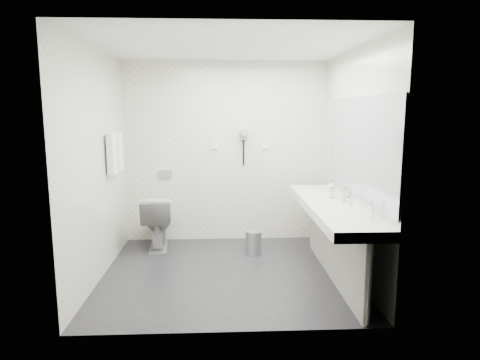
{
  "coord_description": "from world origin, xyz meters",
  "views": [
    {
      "loc": [
        -0.07,
        -4.55,
        1.83
      ],
      "look_at": [
        0.15,
        0.15,
        1.05
      ],
      "focal_mm": 31.39,
      "sensor_mm": 36.0,
      "label": 1
    }
  ],
  "objects": [
    {
      "name": "toilet",
      "position": [
        -0.93,
        0.95,
        0.36
      ],
      "size": [
        0.46,
        0.74,
        0.72
      ],
      "primitive_type": "imported",
      "rotation": [
        0.0,
        0.0,
        3.22
      ],
      "color": "white",
      "rests_on": "floor"
    },
    {
      "name": "wall_front",
      "position": [
        0.0,
        -1.3,
        1.25
      ],
      "size": [
        2.8,
        0.0,
        2.8
      ],
      "primitive_type": "plane",
      "rotation": [
        -1.57,
        0.0,
        0.0
      ],
      "color": "silver",
      "rests_on": "floor"
    },
    {
      "name": "bin_lid",
      "position": [
        0.34,
        0.63,
        0.29
      ],
      "size": [
        0.2,
        0.2,
        0.02
      ],
      "primitive_type": "cylinder",
      "color": "#B2B5BA",
      "rests_on": "pedal_bin"
    },
    {
      "name": "basin_far",
      "position": [
        1.12,
        0.45,
        0.83
      ],
      "size": [
        0.4,
        0.31,
        0.05
      ],
      "primitive_type": "ellipsoid",
      "color": "white",
      "rests_on": "vanity_counter"
    },
    {
      "name": "glass_right",
      "position": [
        1.35,
        0.07,
        0.91
      ],
      "size": [
        0.08,
        0.08,
        0.12
      ],
      "primitive_type": "cylinder",
      "rotation": [
        0.0,
        0.0,
        0.29
      ],
      "color": "silver",
      "rests_on": "vanity_counter"
    },
    {
      "name": "mirror",
      "position": [
        1.39,
        -0.2,
        1.45
      ],
      "size": [
        0.02,
        2.2,
        1.05
      ],
      "primitive_type": "cube",
      "color": "#B2BCC6",
      "rests_on": "wall_right"
    },
    {
      "name": "pedal_bin",
      "position": [
        0.34,
        0.63,
        0.14
      ],
      "size": [
        0.27,
        0.27,
        0.29
      ],
      "primitive_type": "cylinder",
      "rotation": [
        0.0,
        0.0,
        0.4
      ],
      "color": "#B2B5BA",
      "rests_on": "floor"
    },
    {
      "name": "floor",
      "position": [
        0.0,
        0.0,
        0.0
      ],
      "size": [
        2.8,
        2.8,
        0.0
      ],
      "primitive_type": "plane",
      "color": "#232227",
      "rests_on": "ground"
    },
    {
      "name": "dryer_cradle",
      "position": [
        0.25,
        1.27,
        1.5
      ],
      "size": [
        0.1,
        0.04,
        0.14
      ],
      "primitive_type": "cube",
      "color": "gray",
      "rests_on": "wall_back"
    },
    {
      "name": "dryer_cord",
      "position": [
        0.25,
        1.26,
        1.25
      ],
      "size": [
        0.02,
        0.02,
        0.35
      ],
      "primitive_type": "cylinder",
      "color": "black",
      "rests_on": "dryer_cradle"
    },
    {
      "name": "soap_bottle_c",
      "position": [
        1.29,
        -0.32,
        0.9
      ],
      "size": [
        0.05,
        0.05,
        0.11
      ],
      "primitive_type": "imported",
      "rotation": [
        0.0,
        0.0,
        0.18
      ],
      "color": "white",
      "rests_on": "vanity_counter"
    },
    {
      "name": "vanity_post_near",
      "position": [
        1.18,
        -1.24,
        0.38
      ],
      "size": [
        0.06,
        0.06,
        0.75
      ],
      "primitive_type": "cylinder",
      "color": "silver",
      "rests_on": "floor"
    },
    {
      "name": "flush_plate",
      "position": [
        -0.85,
        1.29,
        0.95
      ],
      "size": [
        0.18,
        0.02,
        0.12
      ],
      "primitive_type": "cube",
      "color": "#B2B5BA",
      "rests_on": "wall_back"
    },
    {
      "name": "vanity_post_far",
      "position": [
        1.18,
        0.84,
        0.38
      ],
      "size": [
        0.06,
        0.06,
        0.75
      ],
      "primitive_type": "cylinder",
      "color": "silver",
      "rests_on": "floor"
    },
    {
      "name": "towel_far",
      "position": [
        -1.34,
        0.69,
        1.33
      ],
      "size": [
        0.07,
        0.24,
        0.48
      ],
      "primitive_type": "cube",
      "color": "white",
      "rests_on": "towel_rail"
    },
    {
      "name": "vanity_counter",
      "position": [
        1.12,
        -0.2,
        0.8
      ],
      "size": [
        0.55,
        2.2,
        0.1
      ],
      "primitive_type": "cube",
      "color": "white",
      "rests_on": "floor"
    },
    {
      "name": "vanity_panel",
      "position": [
        1.15,
        -0.2,
        0.38
      ],
      "size": [
        0.03,
        2.15,
        0.75
      ],
      "primitive_type": "cube",
      "color": "#999890",
      "rests_on": "floor"
    },
    {
      "name": "switch_plate_b",
      "position": [
        0.55,
        1.29,
        1.35
      ],
      "size": [
        0.09,
        0.02,
        0.09
      ],
      "primitive_type": "cube",
      "color": "white",
      "rests_on": "wall_back"
    },
    {
      "name": "wall_back",
      "position": [
        0.0,
        1.3,
        1.25
      ],
      "size": [
        2.8,
        0.0,
        2.8
      ],
      "primitive_type": "plane",
      "rotation": [
        1.57,
        0.0,
        0.0
      ],
      "color": "silver",
      "rests_on": "floor"
    },
    {
      "name": "wall_right",
      "position": [
        1.4,
        0.0,
        1.25
      ],
      "size": [
        0.0,
        2.6,
        2.6
      ],
      "primitive_type": "plane",
      "rotation": [
        1.57,
        0.0,
        -1.57
      ],
      "color": "silver",
      "rests_on": "floor"
    },
    {
      "name": "dryer_barrel",
      "position": [
        0.25,
        1.2,
        1.53
      ],
      "size": [
        0.08,
        0.14,
        0.08
      ],
      "primitive_type": "cylinder",
      "rotation": [
        1.57,
        0.0,
        0.0
      ],
      "color": "gray",
      "rests_on": "dryer_cradle"
    },
    {
      "name": "ceiling",
      "position": [
        0.0,
        0.0,
        2.5
      ],
      "size": [
        2.8,
        2.8,
        0.0
      ],
      "primitive_type": "plane",
      "rotation": [
        3.14,
        0.0,
        0.0
      ],
      "color": "white",
      "rests_on": "wall_back"
    },
    {
      "name": "soap_bottle_a",
      "position": [
        1.27,
        -0.17,
        0.9
      ],
      "size": [
        0.05,
        0.05,
        0.1
      ],
      "primitive_type": "imported",
      "rotation": [
        0.0,
        0.0,
        0.09
      ],
      "color": "white",
      "rests_on": "vanity_counter"
    },
    {
      "name": "faucet_near",
      "position": [
        1.32,
        -0.85,
        0.92
      ],
      "size": [
        0.04,
        0.04,
        0.15
      ],
      "primitive_type": "cylinder",
      "color": "silver",
      "rests_on": "vanity_counter"
    },
    {
      "name": "towel_near",
      "position": [
        -1.34,
        0.41,
        1.33
      ],
      "size": [
        0.07,
        0.24,
        0.48
      ],
      "primitive_type": "cube",
      "color": "white",
      "rests_on": "towel_rail"
    },
    {
      "name": "glass_left",
      "position": [
        1.2,
        0.09,
        0.91
      ],
      "size": [
        0.08,
        0.08,
        0.11
      ],
      "primitive_type": "cylinder",
      "rotation": [
        0.0,
        0.0,
        -0.42
      ],
      "color": "silver",
      "rests_on": "vanity_counter"
    },
    {
      "name": "basin_near",
      "position": [
        1.12,
        -0.85,
        0.83
      ],
      "size": [
        0.4,
        0.31,
        0.05
      ],
      "primitive_type": "ellipsoid",
      "color": "white",
      "rests_on": "vanity_counter"
    },
    {
      "name": "wall_left",
      "position": [
        -1.4,
        0.0,
        1.25
      ],
      "size": [
        0.0,
        2.6,
        2.6
      ],
      "primitive_type": "plane",
      "rotation": [
        1.57,
        0.0,
        1.57
      ],
      "color": "silver",
      "rests_on": "floor"
    },
    {
      "name": "faucet_far",
      "position": [
        1.32,
        0.45,
        0.92
      ],
      "size": [
        0.04,
        0.04,
        0.15
      ],
      "primitive_type": "cylinder",
      "color": "silver",
      "rests_on": "vanity_counter"
    },
    {
      "name": "towel_rail",
      "position": [
        -1.35,
        0.55,
        1.55
      ],
      "size": [
        0.02,
        0.62,
        0.02
      ],
      "primitive_type": "cylinder",
      "rotation": [
        1.57,
        0.0,
        0.0
      ],
      "color": "silver",
      "rests_on": "wall_left"
    },
    {
      "name": "switch_plate_a",
      "position": [
        -0.15,
        1.29,
        1.35
      ],
      "size": [
        0.09,
        0.02,
        0.09
      ],
      "primitive_type": "cube",
      "color": "white",
      "rests_on": "wall_back"
    }
  ]
}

